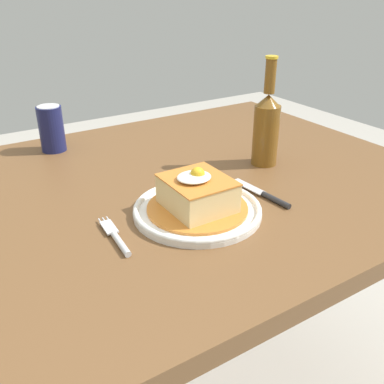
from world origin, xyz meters
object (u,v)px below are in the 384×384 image
(fork, at_px, (117,238))
(beer_bottle_amber, at_px, (266,126))
(knife, at_px, (268,196))
(main_plate, at_px, (197,210))
(soda_can, at_px, (51,129))

(fork, height_order, beer_bottle_amber, beer_bottle_amber)
(fork, distance_m, knife, 0.34)
(main_plate, distance_m, knife, 0.17)
(main_plate, height_order, knife, main_plate)
(fork, relative_size, knife, 0.86)
(fork, xyz_separation_m, knife, (0.34, -0.02, -0.00))
(knife, relative_size, beer_bottle_amber, 0.62)
(fork, distance_m, soda_can, 0.52)
(fork, bearing_deg, soda_can, 85.82)
(knife, height_order, beer_bottle_amber, beer_bottle_amber)
(main_plate, bearing_deg, soda_can, 105.40)
(knife, height_order, soda_can, soda_can)
(beer_bottle_amber, bearing_deg, fork, -163.52)
(knife, xyz_separation_m, beer_bottle_amber, (0.12, 0.15, 0.09))
(main_plate, distance_m, fork, 0.18)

